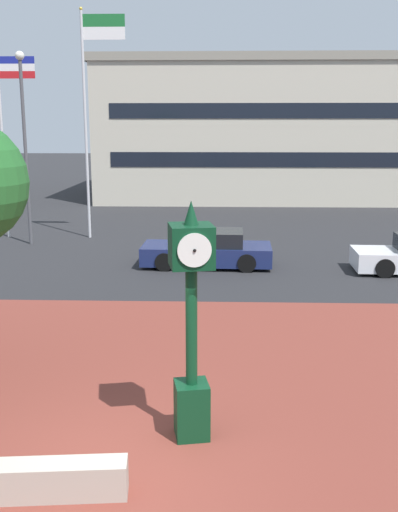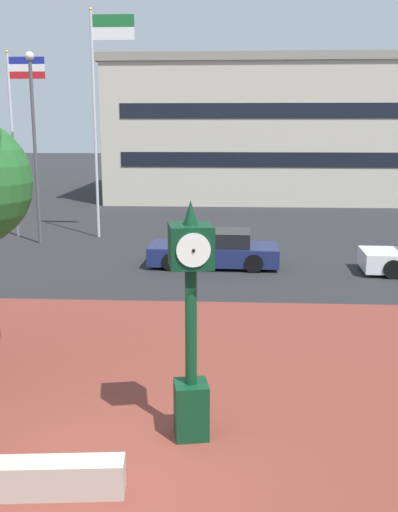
{
  "view_description": "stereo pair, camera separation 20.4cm",
  "coord_description": "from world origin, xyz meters",
  "px_view_note": "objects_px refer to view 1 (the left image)",
  "views": [
    {
      "loc": [
        1.58,
        -7.62,
        4.92
      ],
      "look_at": [
        1.27,
        1.46,
        2.91
      ],
      "focal_mm": 41.62,
      "sensor_mm": 36.0,
      "label": 1
    },
    {
      "loc": [
        1.78,
        -7.61,
        4.92
      ],
      "look_at": [
        1.27,
        1.46,
        2.91
      ],
      "focal_mm": 41.62,
      "sensor_mm": 36.0,
      "label": 2
    }
  ],
  "objects_px": {
    "street_clock": "(191,323)",
    "flagpole_primary": "(6,128)",
    "street_lamp_post": "(24,131)",
    "car_street_mid": "(208,250)",
    "civic_building": "(282,130)",
    "flagpole_secondary": "(90,103)"
  },
  "relations": [
    {
      "from": "street_clock",
      "to": "flagpole_primary",
      "type": "height_order",
      "value": "flagpole_primary"
    },
    {
      "from": "street_clock",
      "to": "street_lamp_post",
      "type": "xyz_separation_m",
      "value": [
        -7.55,
        15.67,
        2.75
      ]
    },
    {
      "from": "street_clock",
      "to": "flagpole_primary",
      "type": "distance_m",
      "value": 19.6
    },
    {
      "from": "car_street_mid",
      "to": "flagpole_primary",
      "type": "height_order",
      "value": "flagpole_primary"
    },
    {
      "from": "car_street_mid",
      "to": "flagpole_primary",
      "type": "xyz_separation_m",
      "value": [
        -8.91,
        5.32,
        4.21
      ]
    },
    {
      "from": "flagpole_primary",
      "to": "street_clock",
      "type": "bearing_deg",
      "value": -62.79
    },
    {
      "from": "street_lamp_post",
      "to": "civic_building",
      "type": "bearing_deg",
      "value": 56.45
    },
    {
      "from": "car_street_mid",
      "to": "flagpole_primary",
      "type": "distance_m",
      "value": 11.2
    },
    {
      "from": "street_clock",
      "to": "civic_building",
      "type": "height_order",
      "value": "civic_building"
    },
    {
      "from": "street_lamp_post",
      "to": "street_clock",
      "type": "bearing_deg",
      "value": -64.28
    },
    {
      "from": "car_street_mid",
      "to": "street_lamp_post",
      "type": "height_order",
      "value": "street_lamp_post"
    },
    {
      "from": "flagpole_primary",
      "to": "civic_building",
      "type": "bearing_deg",
      "value": 51.27
    },
    {
      "from": "street_clock",
      "to": "car_street_mid",
      "type": "height_order",
      "value": "street_clock"
    },
    {
      "from": "street_clock",
      "to": "flagpole_primary",
      "type": "xyz_separation_m",
      "value": [
        -8.87,
        17.25,
        2.86
      ]
    },
    {
      "from": "street_clock",
      "to": "flagpole_secondary",
      "type": "xyz_separation_m",
      "value": [
        -5.16,
        17.25,
        3.91
      ]
    },
    {
      "from": "civic_building",
      "to": "car_street_mid",
      "type": "bearing_deg",
      "value": -102.01
    },
    {
      "from": "street_clock",
      "to": "civic_building",
      "type": "xyz_separation_m",
      "value": [
        4.79,
        34.28,
        2.66
      ]
    },
    {
      "from": "street_lamp_post",
      "to": "car_street_mid",
      "type": "bearing_deg",
      "value": -26.27
    },
    {
      "from": "civic_building",
      "to": "street_lamp_post",
      "type": "relative_size",
      "value": 3.2
    },
    {
      "from": "car_street_mid",
      "to": "street_clock",
      "type": "bearing_deg",
      "value": -178.4
    },
    {
      "from": "flagpole_secondary",
      "to": "civic_building",
      "type": "xyz_separation_m",
      "value": [
        9.95,
        17.03,
        -1.25
      ]
    },
    {
      "from": "civic_building",
      "to": "flagpole_primary",
      "type": "bearing_deg",
      "value": -128.73
    }
  ]
}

